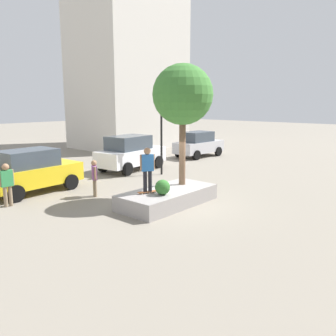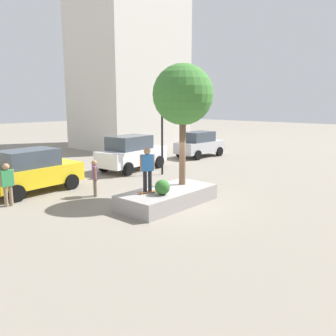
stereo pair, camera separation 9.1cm
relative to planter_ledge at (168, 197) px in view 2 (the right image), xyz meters
name	(u,v)px [view 2 (the right image)]	position (x,y,z in m)	size (l,w,h in m)	color
ground_plane	(175,203)	(0.38, -0.05, -0.32)	(120.00, 120.00, 0.00)	gray
planter_ledge	(168,197)	(0.00, 0.00, 0.00)	(4.27, 1.98, 0.64)	gray
plaza_tree	(183,95)	(1.12, 0.16, 4.12)	(2.53, 2.53, 5.10)	brown
boxwood_shrub	(162,187)	(-0.73, -0.35, 0.61)	(0.59, 0.59, 0.59)	#2D6628
skateboard	(148,192)	(-0.96, 0.22, 0.37)	(0.81, 0.53, 0.07)	brown
skateboarder	(147,166)	(-0.96, 0.22, 1.39)	(0.51, 0.41, 1.73)	black
taxi_cab	(32,171)	(-2.63, 6.06, 0.71)	(4.45, 2.22, 2.03)	gold
police_car	(131,153)	(4.13, 6.62, 0.77)	(4.76, 2.49, 2.14)	white
sedan_parked	(200,144)	(11.21, 6.61, 0.67)	(4.26, 2.13, 1.94)	#B7B7BC
traffic_light_corner	(162,120)	(4.38, 4.29, 2.81)	(0.37, 0.34, 4.60)	black
passerby_with_bag	(95,176)	(-1.16, 3.31, 0.63)	(0.38, 0.50, 1.64)	#847056
bystander_watching	(7,182)	(-4.41, 4.72, 0.70)	(0.60, 0.27, 1.76)	#847056
brick_midrise	(129,35)	(12.38, 15.51, 9.86)	(9.48, 6.97, 20.35)	beige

